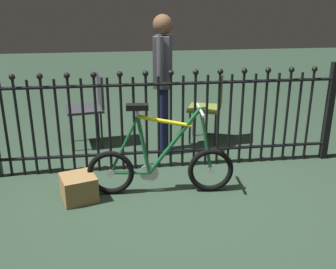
{
  "coord_description": "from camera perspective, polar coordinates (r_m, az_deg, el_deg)",
  "views": [
    {
      "loc": [
        -0.56,
        -3.28,
        1.81
      ],
      "look_at": [
        -0.08,
        0.2,
        0.55
      ],
      "focal_mm": 42.02,
      "sensor_mm": 36.0,
      "label": 1
    }
  ],
  "objects": [
    {
      "name": "iron_fence",
      "position": [
        4.18,
        -0.68,
        2.46
      ],
      "size": [
        3.69,
        0.07,
        1.12
      ],
      "color": "black",
      "rests_on": "ground"
    },
    {
      "name": "chair_charcoal",
      "position": [
        4.95,
        -11.08,
        4.55
      ],
      "size": [
        0.5,
        0.5,
        0.89
      ],
      "color": "black",
      "rests_on": "ground"
    },
    {
      "name": "bicycle",
      "position": [
        3.72,
        -1.06,
        -4.36
      ],
      "size": [
        1.39,
        0.4,
        0.89
      ],
      "color": "black",
      "rests_on": "ground"
    },
    {
      "name": "display_crate",
      "position": [
        3.76,
        -12.81,
        -7.54
      ],
      "size": [
        0.38,
        0.38,
        0.24
      ],
      "primitive_type": "cube",
      "rotation": [
        0.0,
        0.0,
        0.3
      ],
      "color": "olive",
      "rests_on": "ground"
    },
    {
      "name": "chair_olive",
      "position": [
        4.99,
        6.31,
        4.66
      ],
      "size": [
        0.51,
        0.51,
        0.88
      ],
      "color": "black",
      "rests_on": "ground"
    },
    {
      "name": "person_visitor",
      "position": [
        4.52,
        -0.75,
        8.83
      ],
      "size": [
        0.25,
        0.46,
        1.61
      ],
      "color": "#191E3F",
      "rests_on": "ground"
    },
    {
      "name": "ground_plane",
      "position": [
        3.79,
        1.67,
        -8.82
      ],
      "size": [
        20.0,
        20.0,
        0.0
      ],
      "primitive_type": "plane",
      "color": "#293D2D"
    }
  ]
}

